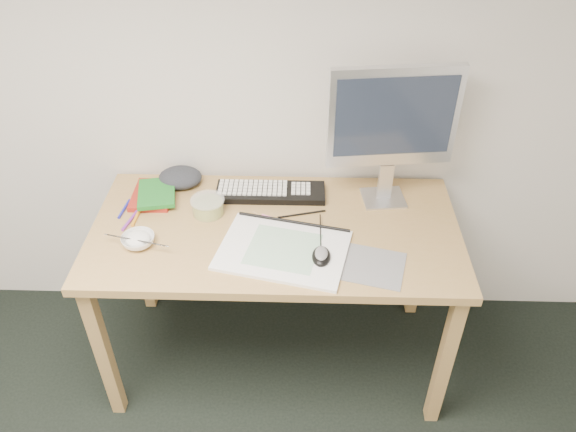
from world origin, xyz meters
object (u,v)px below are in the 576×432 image
Objects in this scene: monitor at (393,121)px; rice_bowl at (138,241)px; desk at (276,244)px; sketchpad at (283,250)px; keyboard at (270,192)px.

monitor is 1.03m from rice_bowl.
sketchpad is at bearing -75.41° from desk.
rice_bowl reaches higher than desk.
sketchpad is 0.80× the size of monitor.
monitor is at bearing -1.79° from keyboard.
keyboard is 0.57m from monitor.
keyboard is (-0.03, 0.21, 0.10)m from desk.
desk is 0.16m from sketchpad.
keyboard is at bearing 113.38° from sketchpad.
sketchpad is 3.73× the size of rice_bowl.
monitor reaches higher than rice_bowl.
sketchpad is 0.35m from keyboard.
rice_bowl is at bearing -168.08° from monitor.
monitor is (0.46, -0.01, 0.34)m from keyboard.
monitor is at bearing 53.24° from sketchpad.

